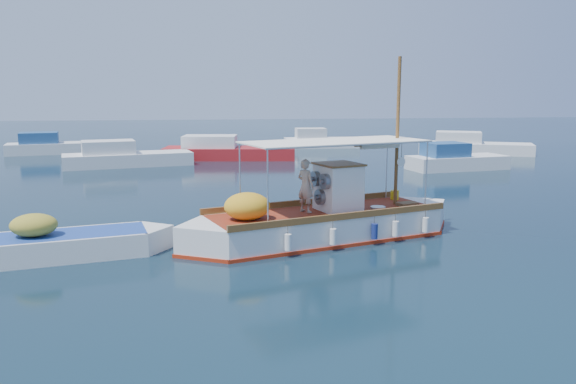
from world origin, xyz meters
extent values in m
plane|color=black|center=(0.00, 0.00, 0.00)|extent=(160.00, 160.00, 0.00)
cube|color=white|center=(-0.23, 0.53, 0.33)|extent=(7.47, 4.40, 1.04)
cube|color=white|center=(-3.61, -0.54, 0.33)|extent=(2.26, 2.26, 1.04)
cube|color=white|center=(3.15, 1.61, 0.33)|extent=(2.26, 2.26, 1.04)
cube|color=#A62810|center=(-0.23, 0.53, 0.02)|extent=(7.59, 4.50, 0.17)
cube|color=maroon|center=(-0.23, 0.53, 0.83)|extent=(7.42, 4.22, 0.06)
cube|color=brown|center=(-0.59, 1.67, 0.95)|extent=(6.88, 2.27, 0.19)
cube|color=brown|center=(0.13, -0.60, 0.95)|extent=(6.88, 2.27, 0.19)
cube|color=white|center=(0.22, 0.68, 1.56)|extent=(1.45, 1.52, 1.42)
cube|color=brown|center=(0.22, 0.68, 2.30)|extent=(1.57, 1.63, 0.06)
cylinder|color=slate|center=(-0.27, 0.20, 1.84)|extent=(0.34, 0.51, 0.47)
cylinder|color=slate|center=(-0.45, 0.78, 1.84)|extent=(0.34, 0.51, 0.47)
cylinder|color=slate|center=(-0.36, 0.49, 1.32)|extent=(0.34, 0.51, 0.47)
cylinder|color=brown|center=(2.30, 1.33, 3.21)|extent=(0.14, 0.14, 4.73)
cylinder|color=brown|center=(1.58, 1.10, 2.84)|extent=(1.64, 0.59, 0.08)
cylinder|color=silver|center=(-2.79, 0.81, 1.91)|extent=(0.05, 0.05, 2.13)
cylinder|color=silver|center=(-2.16, -1.17, 1.91)|extent=(0.05, 0.05, 2.13)
cylinder|color=silver|center=(2.34, 2.44, 1.91)|extent=(0.05, 0.05, 2.13)
cylinder|color=silver|center=(2.97, 0.46, 1.91)|extent=(0.05, 0.05, 2.13)
cube|color=white|center=(0.09, 0.63, 3.00)|extent=(6.00, 3.85, 0.04)
ellipsoid|color=gold|center=(-2.66, -0.24, 1.25)|extent=(1.60, 1.47, 0.79)
cube|color=gold|center=(0.79, 1.40, 1.04)|extent=(0.28, 0.23, 0.38)
cylinder|color=gold|center=(2.55, 2.11, 1.01)|extent=(0.36, 0.36, 0.32)
cube|color=brown|center=(2.59, 1.03, 0.91)|extent=(0.71, 0.59, 0.11)
cylinder|color=#B2B2B2|center=(1.46, 0.52, 0.91)|extent=(0.59, 0.59, 0.11)
cylinder|color=white|center=(2.06, 0.22, 2.39)|extent=(0.28, 0.11, 0.28)
cylinder|color=white|center=(-1.63, -1.30, 0.43)|extent=(0.24, 0.24, 0.45)
cylinder|color=navy|center=(1.08, -0.44, 0.43)|extent=(0.24, 0.24, 0.45)
cylinder|color=white|center=(2.88, 0.13, 0.43)|extent=(0.24, 0.24, 0.45)
imported|color=#AFA391|center=(-0.83, 0.51, 1.68)|extent=(0.68, 0.71, 1.63)
cube|color=white|center=(-7.68, -0.37, 0.23)|extent=(4.54, 2.55, 0.84)
cube|color=white|center=(-5.59, 0.09, 0.23)|extent=(1.63, 1.63, 0.84)
cube|color=#204195|center=(-7.68, -0.37, 0.63)|extent=(4.50, 2.37, 0.05)
ellipsoid|color=#A8982F|center=(-8.41, -0.53, 0.96)|extent=(1.41, 1.24, 0.61)
cube|color=silver|center=(-8.56, 19.42, 0.30)|extent=(7.97, 4.08, 1.00)
cube|color=silver|center=(-9.68, 19.16, 1.20)|extent=(3.43, 2.68, 0.80)
cube|color=#A61B1E|center=(-2.24, 22.24, 0.30)|extent=(9.12, 3.94, 1.00)
cube|color=silver|center=(-3.55, 22.42, 1.20)|extent=(3.81, 2.83, 0.80)
cube|color=silver|center=(10.82, 15.04, 0.30)|extent=(6.08, 3.10, 1.00)
cube|color=#275082|center=(9.96, 14.90, 1.20)|extent=(2.59, 2.22, 0.80)
cube|color=silver|center=(15.90, 23.05, 0.30)|extent=(8.38, 5.68, 1.00)
cube|color=silver|center=(14.80, 23.54, 1.20)|extent=(3.83, 3.34, 0.80)
cube|color=silver|center=(-14.99, 27.59, 0.30)|extent=(6.83, 3.56, 1.00)
cube|color=#275082|center=(-15.95, 27.39, 1.20)|extent=(2.94, 2.44, 0.80)
cube|color=silver|center=(5.58, 29.21, 0.30)|extent=(6.06, 2.14, 1.00)
cube|color=silver|center=(4.67, 29.23, 1.20)|extent=(2.44, 1.76, 0.80)
camera|label=1|loc=(-3.76, -15.98, 4.45)|focal=35.00mm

